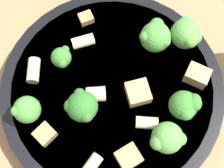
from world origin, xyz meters
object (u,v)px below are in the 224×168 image
at_px(broccoli_floret_4, 156,36).
at_px(chicken_chunk_4, 197,75).
at_px(broccoli_floret_2, 82,107).
at_px(rigatoni_2, 91,166).
at_px(pasta_bowl, 112,90).
at_px(broccoli_floret_1, 185,105).
at_px(rigatoni_1, 33,70).
at_px(broccoli_floret_0, 62,58).
at_px(broccoli_floret_6, 25,107).
at_px(rigatoni_4, 83,41).
at_px(rigatoni_3, 147,123).
at_px(rigatoni_0, 96,94).
at_px(chicken_chunk_1, 45,134).
at_px(chicken_chunk_2, 87,18).
at_px(broccoli_floret_3, 167,138).
at_px(chicken_chunk_3, 128,157).
at_px(broccoli_floret_5, 187,34).
at_px(chicken_chunk_0, 138,93).

distance_m(broccoli_floret_4, chicken_chunk_4, 0.07).
height_order(broccoli_floret_2, rigatoni_2, broccoli_floret_2).
xyz_separation_m(pasta_bowl, rigatoni_2, (-0.08, 0.05, 0.02)).
bearing_deg(broccoli_floret_1, rigatoni_1, 54.45).
xyz_separation_m(broccoli_floret_0, rigatoni_2, (-0.13, 0.01, -0.01)).
relative_size(broccoli_floret_0, broccoli_floret_6, 0.83).
distance_m(broccoli_floret_4, rigatoni_4, 0.09).
relative_size(rigatoni_2, rigatoni_4, 1.02).
distance_m(broccoli_floret_4, rigatoni_3, 0.10).
bearing_deg(rigatoni_0, broccoli_floret_0, 23.97).
xyz_separation_m(rigatoni_1, rigatoni_4, (0.02, -0.07, -0.00)).
distance_m(broccoli_floret_2, broccoli_floret_6, 0.06).
bearing_deg(rigatoni_0, chicken_chunk_1, 109.34).
relative_size(rigatoni_3, chicken_chunk_4, 0.92).
height_order(broccoli_floret_6, rigatoni_4, broccoli_floret_6).
relative_size(broccoli_floret_0, chicken_chunk_2, 1.74).
bearing_deg(broccoli_floret_1, broccoli_floret_3, 128.33).
distance_m(pasta_bowl, chicken_chunk_3, 0.09).
xyz_separation_m(rigatoni_2, chicken_chunk_1, (0.05, 0.04, -0.00)).
bearing_deg(broccoli_floret_1, broccoli_floret_4, -1.03).
distance_m(broccoli_floret_2, broccoli_floret_5, 0.15).
relative_size(chicken_chunk_0, chicken_chunk_1, 1.33).
distance_m(rigatoni_4, chicken_chunk_0, 0.10).
xyz_separation_m(rigatoni_4, chicken_chunk_2, (0.03, -0.02, -0.00)).
relative_size(broccoli_floret_3, chicken_chunk_4, 1.55).
xyz_separation_m(broccoli_floret_5, chicken_chunk_1, (-0.06, 0.20, -0.02)).
distance_m(broccoli_floret_0, rigatoni_0, 0.06).
bearing_deg(broccoli_floret_5, pasta_bowl, 103.71).
distance_m(broccoli_floret_5, rigatoni_3, 0.12).
distance_m(broccoli_floret_1, broccoli_floret_5, 0.09).
relative_size(broccoli_floret_5, chicken_chunk_0, 1.53).
height_order(broccoli_floret_1, broccoli_floret_6, broccoli_floret_1).
height_order(chicken_chunk_1, chicken_chunk_4, chicken_chunk_4).
height_order(rigatoni_2, rigatoni_4, same).
bearing_deg(broccoli_floret_4, chicken_chunk_0, 141.71).
bearing_deg(rigatoni_2, chicken_chunk_0, -52.45).
bearing_deg(pasta_bowl, chicken_chunk_4, -103.67).
xyz_separation_m(broccoli_floret_2, rigatoni_0, (0.01, -0.02, -0.02)).
bearing_deg(chicken_chunk_1, broccoli_floret_3, -113.37).
height_order(broccoli_floret_6, chicken_chunk_2, broccoli_floret_6).
distance_m(broccoli_floret_1, rigatoni_3, 0.05).
xyz_separation_m(broccoli_floret_2, rigatoni_1, (0.07, 0.04, -0.02)).
bearing_deg(rigatoni_1, chicken_chunk_0, -122.77).
relative_size(rigatoni_4, chicken_chunk_2, 1.60).
xyz_separation_m(pasta_bowl, broccoli_floret_1, (-0.06, -0.07, 0.04)).
xyz_separation_m(broccoli_floret_3, broccoli_floret_6, (0.09, 0.13, -0.00)).
xyz_separation_m(broccoli_floret_2, chicken_chunk_2, (0.12, -0.04, -0.02)).
height_order(chicken_chunk_2, chicken_chunk_4, chicken_chunk_4).
bearing_deg(broccoli_floret_6, broccoli_floret_2, -110.55).
bearing_deg(chicken_chunk_2, broccoli_floret_3, -170.58).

